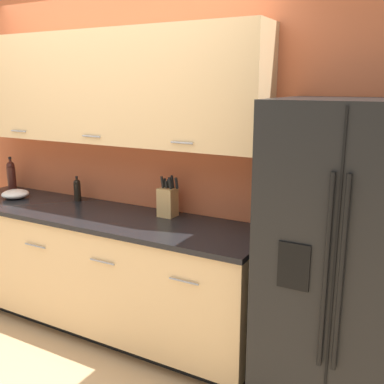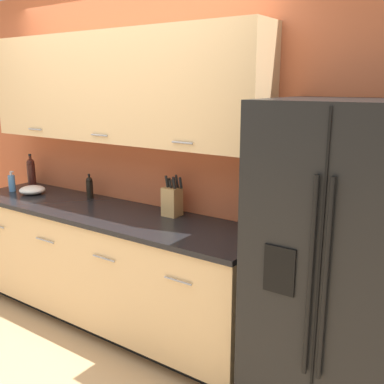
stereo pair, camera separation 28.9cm
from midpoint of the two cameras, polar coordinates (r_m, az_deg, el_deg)
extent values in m
plane|color=tan|center=(3.33, -17.15, -20.96)|extent=(14.00, 14.00, 0.00)
cube|color=#BC5B38|center=(3.58, -4.58, 4.58)|extent=(10.00, 0.05, 2.60)
cube|color=#E0B77F|center=(3.42, -7.44, 12.98)|extent=(2.49, 0.32, 0.79)
cylinder|color=#99999E|center=(3.87, -17.32, 7.59)|extent=(0.16, 0.01, 0.01)
cylinder|color=#99999E|center=(3.32, -9.26, 7.12)|extent=(0.16, 0.01, 0.01)
cylinder|color=#99999E|center=(2.85, 1.66, 6.26)|extent=(0.16, 0.01, 0.01)
cube|color=black|center=(3.80, -7.85, -15.06)|extent=(2.55, 0.54, 0.09)
cube|color=#E0B77F|center=(3.58, -8.52, -9.01)|extent=(2.59, 0.62, 0.80)
cube|color=black|center=(3.43, -8.90, -2.59)|extent=(2.62, 0.64, 0.03)
cylinder|color=#99999E|center=(3.51, -15.99, -5.98)|extent=(0.20, 0.01, 0.01)
cylinder|color=#99999E|center=(3.08, -8.52, -8.39)|extent=(0.20, 0.01, 0.01)
cylinder|color=#99999E|center=(2.72, 1.28, -11.29)|extent=(0.20, 0.01, 0.01)
cube|color=black|center=(2.57, 21.55, -9.44)|extent=(0.86, 0.72, 1.78)
cube|color=black|center=(2.25, 19.31, -12.63)|extent=(0.01, 0.01, 1.75)
cylinder|color=black|center=(2.21, 18.50, -10.52)|extent=(0.02, 0.02, 0.98)
cylinder|color=black|center=(2.19, 20.28, -10.85)|extent=(0.02, 0.02, 0.98)
cube|color=black|center=(2.26, 14.70, -9.67)|extent=(0.16, 0.01, 0.24)
cube|color=tan|center=(3.22, 0.01, -1.27)|extent=(0.12, 0.11, 0.21)
cylinder|color=black|center=(3.22, -0.30, 1.21)|extent=(0.02, 0.03, 0.07)
cylinder|color=black|center=(3.19, -0.64, 1.31)|extent=(0.02, 0.04, 0.09)
cylinder|color=black|center=(3.20, 0.18, 1.11)|extent=(0.02, 0.03, 0.06)
cylinder|color=black|center=(3.17, -0.17, 0.96)|extent=(0.02, 0.03, 0.06)
cylinder|color=black|center=(3.18, 0.66, 1.34)|extent=(0.02, 0.04, 0.10)
cylinder|color=black|center=(3.15, 0.32, 1.15)|extent=(0.02, 0.04, 0.09)
cylinder|color=black|center=(3.16, 1.15, 1.14)|extent=(0.02, 0.04, 0.08)
cylinder|color=#3D1914|center=(4.35, -17.95, 2.02)|extent=(0.07, 0.07, 0.21)
sphere|color=#3D1914|center=(4.33, -18.06, 3.56)|extent=(0.07, 0.07, 0.07)
cylinder|color=#3D1914|center=(4.33, -18.09, 3.87)|extent=(0.02, 0.02, 0.07)
cylinder|color=black|center=(4.32, -18.13, 4.47)|extent=(0.03, 0.03, 0.02)
cylinder|color=#4C7FB2|center=(4.22, -20.13, 1.03)|extent=(0.06, 0.06, 0.14)
cylinder|color=#B2B2B5|center=(4.21, -20.23, 2.22)|extent=(0.02, 0.02, 0.04)
cylinder|color=#B2B2B5|center=(4.19, -20.11, 2.43)|extent=(0.04, 0.01, 0.01)
cylinder|color=black|center=(3.79, -10.75, 0.27)|extent=(0.06, 0.06, 0.14)
sphere|color=black|center=(3.77, -10.81, 1.47)|extent=(0.05, 0.05, 0.05)
cylinder|color=black|center=(3.77, -10.82, 1.68)|extent=(0.02, 0.02, 0.05)
cylinder|color=black|center=(3.76, -10.84, 2.14)|extent=(0.02, 0.02, 0.01)
ellipsoid|color=white|center=(4.06, -17.74, 0.23)|extent=(0.22, 0.22, 0.07)
camera|label=1|loc=(0.14, -87.14, 0.69)|focal=42.00mm
camera|label=2|loc=(0.14, 92.86, -0.69)|focal=42.00mm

